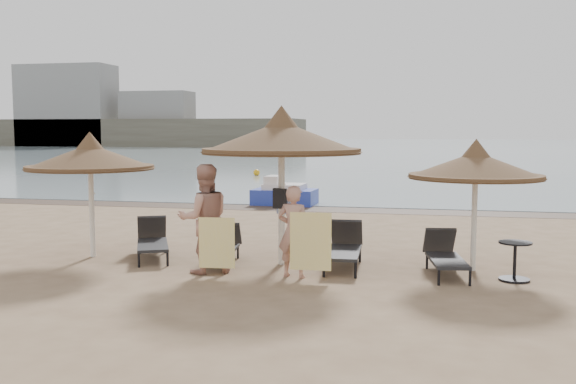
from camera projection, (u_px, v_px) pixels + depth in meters
name	position (u px, v px, depth m)	size (l,w,h in m)	color
ground	(287.00, 273.00, 11.82)	(160.00, 160.00, 0.00)	#907357
sea	(407.00, 147.00, 89.66)	(200.00, 140.00, 0.03)	gray
wet_sand_strip	(348.00, 210.00, 20.97)	(200.00, 1.60, 0.01)	#453326
far_shore	(231.00, 127.00, 92.49)	(150.00, 54.80, 12.00)	#635E50
palapa_left	(90.00, 157.00, 13.11)	(2.61, 2.61, 2.59)	white
palapa_center	(281.00, 138.00, 12.35)	(3.12, 3.12, 3.10)	white
palapa_right	(476.00, 166.00, 11.83)	(2.49, 2.49, 2.47)	white
lounger_far_left	(152.00, 240.00, 13.24)	(1.29, 1.88, 0.80)	black
lounger_near_left	(223.00, 246.00, 12.77)	(0.75, 1.69, 0.73)	black
lounger_near_right	(344.00, 247.00, 12.39)	(0.71, 1.91, 0.84)	black
lounger_far_right	(445.00, 255.00, 11.76)	(0.83, 1.80, 0.78)	black
side_table	(515.00, 262.00, 11.20)	(0.57, 0.57, 0.69)	black
person_left	(204.00, 210.00, 11.74)	(1.07, 0.70, 2.33)	tan
person_right	(294.00, 224.00, 11.40)	(0.88, 0.57, 1.92)	tan
towel_left	(217.00, 243.00, 11.38)	(0.65, 0.08, 0.91)	yellow
towel_right	(311.00, 241.00, 11.11)	(0.73, 0.03, 1.02)	yellow
bag_patterned	(284.00, 205.00, 12.66)	(0.29, 0.19, 0.35)	silver
bag_dark	(280.00, 198.00, 12.31)	(0.29, 0.19, 0.39)	black
pedal_boat	(284.00, 194.00, 22.38)	(2.23, 1.39, 1.01)	#2639AF
buoy_left	(257.00, 173.00, 36.00)	(0.36, 0.36, 0.36)	#E8A212
buoy_mid	(462.00, 169.00, 38.99)	(0.41, 0.41, 0.41)	#E8A212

